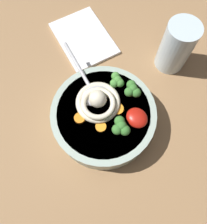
% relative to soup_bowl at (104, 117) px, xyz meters
% --- Properties ---
extents(table_slab, '(1.24, 1.24, 0.04)m').
position_rel_soup_bowl_xyz_m(table_slab, '(-0.03, -0.02, -0.06)').
color(table_slab, '#936D47').
rests_on(table_slab, ground).
extents(soup_bowl, '(0.22, 0.22, 0.07)m').
position_rel_soup_bowl_xyz_m(soup_bowl, '(0.00, 0.00, 0.00)').
color(soup_bowl, '#9EB2A3').
rests_on(soup_bowl, table_slab).
extents(noodle_pile, '(0.10, 0.10, 0.04)m').
position_rel_soup_bowl_xyz_m(noodle_pile, '(-0.02, 0.00, 0.05)').
color(noodle_pile, beige).
rests_on(noodle_pile, soup_bowl).
extents(soup_spoon, '(0.18, 0.07, 0.02)m').
position_rel_soup_bowl_xyz_m(soup_spoon, '(-0.05, 0.01, 0.04)').
color(soup_spoon, '#B7B7BC').
rests_on(soup_spoon, soup_bowl).
extents(chili_sauce_dollop, '(0.05, 0.04, 0.02)m').
position_rel_soup_bowl_xyz_m(chili_sauce_dollop, '(0.05, 0.04, 0.04)').
color(chili_sauce_dollop, '#B2190F').
rests_on(chili_sauce_dollop, soup_bowl).
extents(broccoli_floret_right, '(0.04, 0.04, 0.03)m').
position_rel_soup_bowl_xyz_m(broccoli_floret_right, '(0.05, 0.00, 0.05)').
color(broccoli_floret_right, '#7A9E60').
rests_on(broccoli_floret_right, soup_bowl).
extents(broccoli_floret_rear, '(0.04, 0.03, 0.03)m').
position_rel_soup_bowl_xyz_m(broccoli_floret_rear, '(0.00, 0.07, 0.05)').
color(broccoli_floret_rear, '#7A9E60').
rests_on(broccoli_floret_rear, soup_bowl).
extents(broccoli_floret_beside_chili, '(0.04, 0.03, 0.03)m').
position_rel_soup_bowl_xyz_m(broccoli_floret_beside_chili, '(-0.03, 0.06, 0.05)').
color(broccoli_floret_beside_chili, '#7A9E60').
rests_on(broccoli_floret_beside_chili, soup_bowl).
extents(carrot_slice_beside_noodles, '(0.03, 0.03, 0.01)m').
position_rel_soup_bowl_xyz_m(carrot_slice_beside_noodles, '(0.01, 0.03, 0.04)').
color(carrot_slice_beside_noodles, orange).
rests_on(carrot_slice_beside_noodles, soup_bowl).
extents(carrot_slice_extra_a, '(0.02, 0.02, 0.00)m').
position_rel_soup_bowl_xyz_m(carrot_slice_extra_a, '(0.02, -0.02, 0.04)').
color(carrot_slice_extra_a, orange).
rests_on(carrot_slice_extra_a, soup_bowl).
extents(carrot_slice_front, '(0.02, 0.02, 0.01)m').
position_rel_soup_bowl_xyz_m(carrot_slice_front, '(-0.02, -0.05, 0.04)').
color(carrot_slice_front, orange).
rests_on(carrot_slice_front, soup_bowl).
extents(drinking_glass, '(0.08, 0.08, 0.13)m').
position_rel_soup_bowl_xyz_m(drinking_glass, '(-0.02, 0.24, 0.03)').
color(drinking_glass, silver).
rests_on(drinking_glass, table_slab).
extents(folded_napkin, '(0.20, 0.16, 0.01)m').
position_rel_soup_bowl_xyz_m(folded_napkin, '(-0.22, 0.11, -0.03)').
color(folded_napkin, white).
rests_on(folded_napkin, table_slab).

